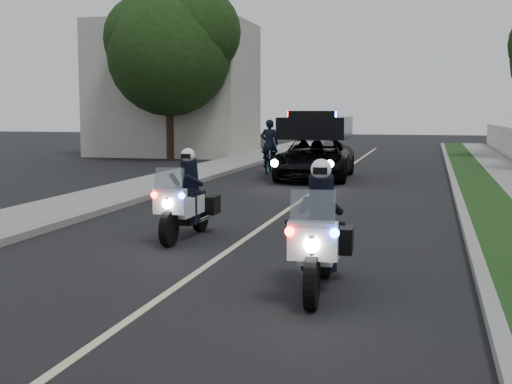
# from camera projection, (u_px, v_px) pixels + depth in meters

# --- Properties ---
(ground) EXTENTS (120.00, 120.00, 0.00)m
(ground) POSITION_uv_depth(u_px,v_px,m) (195.00, 274.00, 10.47)
(ground) COLOR black
(ground) RESTS_ON ground
(curb_right) EXTENTS (0.20, 60.00, 0.15)m
(curb_right) POSITION_uv_depth(u_px,v_px,m) (458.00, 197.00, 19.12)
(curb_right) COLOR gray
(curb_right) RESTS_ON ground
(grass_verge) EXTENTS (1.20, 60.00, 0.16)m
(grass_verge) POSITION_uv_depth(u_px,v_px,m) (485.00, 197.00, 18.95)
(grass_verge) COLOR #193814
(grass_verge) RESTS_ON ground
(curb_left) EXTENTS (0.20, 60.00, 0.15)m
(curb_left) POSITION_uv_depth(u_px,v_px,m) (173.00, 189.00, 21.08)
(curb_left) COLOR gray
(curb_left) RESTS_ON ground
(sidewalk_left) EXTENTS (2.00, 60.00, 0.16)m
(sidewalk_left) POSITION_uv_depth(u_px,v_px,m) (139.00, 187.00, 21.34)
(sidewalk_left) COLOR gray
(sidewalk_left) RESTS_ON ground
(building_far) EXTENTS (8.00, 6.00, 7.00)m
(building_far) POSITION_uv_depth(u_px,v_px,m) (174.00, 89.00, 37.51)
(building_far) COLOR #A8A396
(building_far) RESTS_ON ground
(lane_marking) EXTENTS (0.12, 50.00, 0.01)m
(lane_marking) POSITION_uv_depth(u_px,v_px,m) (309.00, 195.00, 20.11)
(lane_marking) COLOR #BFB78C
(lane_marking) RESTS_ON ground
(police_moto_left) EXTENTS (0.75, 2.02, 1.71)m
(police_moto_left) POSITION_uv_depth(u_px,v_px,m) (186.00, 238.00, 13.37)
(police_moto_left) COLOR silver
(police_moto_left) RESTS_ON ground
(police_moto_right) EXTENTS (0.85, 2.13, 1.78)m
(police_moto_right) POSITION_uv_depth(u_px,v_px,m) (319.00, 291.00, 9.47)
(police_moto_right) COLOR silver
(police_moto_right) RESTS_ON ground
(police_suv) EXTENTS (2.63, 5.34, 2.55)m
(police_suv) POSITION_uv_depth(u_px,v_px,m) (315.00, 179.00, 24.75)
(police_suv) COLOR black
(police_suv) RESTS_ON ground
(bicycle) EXTENTS (0.73, 1.72, 0.88)m
(bicycle) POSITION_uv_depth(u_px,v_px,m) (269.00, 173.00, 27.09)
(bicycle) COLOR black
(bicycle) RESTS_ON ground
(cyclist) EXTENTS (0.71, 0.52, 1.85)m
(cyclist) POSITION_uv_depth(u_px,v_px,m) (269.00, 173.00, 27.09)
(cyclist) COLOR black
(cyclist) RESTS_ON ground
(tree_left_near) EXTENTS (6.97, 6.97, 9.79)m
(tree_left_near) POSITION_uv_depth(u_px,v_px,m) (170.00, 160.00, 33.88)
(tree_left_near) COLOR #1C3913
(tree_left_near) RESTS_ON ground
(tree_left_far) EXTENTS (6.32, 6.32, 8.07)m
(tree_left_far) POSITION_uv_depth(u_px,v_px,m) (188.00, 154.00, 38.74)
(tree_left_far) COLOR black
(tree_left_far) RESTS_ON ground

